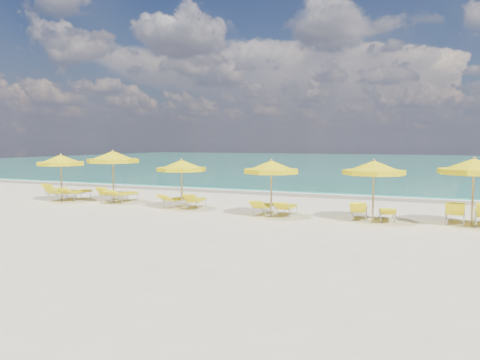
% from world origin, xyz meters
% --- Properties ---
extents(ground_plane, '(120.00, 120.00, 0.00)m').
position_xyz_m(ground_plane, '(0.00, 0.00, 0.00)').
color(ground_plane, beige).
extents(ocean, '(120.00, 80.00, 0.30)m').
position_xyz_m(ocean, '(0.00, 48.00, 0.00)').
color(ocean, '#157A5F').
rests_on(ocean, ground).
extents(wet_sand_band, '(120.00, 2.60, 0.01)m').
position_xyz_m(wet_sand_band, '(0.00, 7.40, 0.00)').
color(wet_sand_band, tan).
rests_on(wet_sand_band, ground).
extents(foam_line, '(120.00, 1.20, 0.03)m').
position_xyz_m(foam_line, '(0.00, 8.20, 0.00)').
color(foam_line, white).
rests_on(foam_line, ground).
extents(whitecap_near, '(14.00, 0.36, 0.05)m').
position_xyz_m(whitecap_near, '(-6.00, 17.00, 0.00)').
color(whitecap_near, white).
rests_on(whitecap_near, ground).
extents(whitecap_far, '(18.00, 0.30, 0.05)m').
position_xyz_m(whitecap_far, '(8.00, 24.00, 0.00)').
color(whitecap_far, white).
rests_on(whitecap_far, ground).
extents(umbrella_1, '(2.95, 2.95, 2.33)m').
position_xyz_m(umbrella_1, '(-8.86, -0.12, 1.99)').
color(umbrella_1, tan).
rests_on(umbrella_1, ground).
extents(umbrella_2, '(3.15, 3.15, 2.53)m').
position_xyz_m(umbrella_2, '(-6.28, 0.59, 2.15)').
color(umbrella_2, tan).
rests_on(umbrella_2, ground).
extents(umbrella_3, '(2.37, 2.37, 2.18)m').
position_xyz_m(umbrella_3, '(-2.08, -0.09, 1.86)').
color(umbrella_3, tan).
rests_on(umbrella_3, ground).
extents(umbrella_4, '(2.41, 2.41, 2.25)m').
position_xyz_m(umbrella_4, '(2.21, -0.55, 1.92)').
color(umbrella_4, tan).
rests_on(umbrella_4, ground).
extents(umbrella_5, '(2.70, 2.70, 2.29)m').
position_xyz_m(umbrella_5, '(6.02, -0.15, 1.95)').
color(umbrella_5, tan).
rests_on(umbrella_5, ground).
extents(umbrella_6, '(2.83, 2.83, 2.41)m').
position_xyz_m(umbrella_6, '(9.29, 0.11, 2.06)').
color(umbrella_6, tan).
rests_on(umbrella_6, ground).
extents(lounger_1_left, '(0.67, 1.84, 0.92)m').
position_xyz_m(lounger_1_left, '(-9.24, 0.25, 0.24)').
color(lounger_1_left, '#A5A8AD').
rests_on(lounger_1_left, ground).
extents(lounger_1_right, '(0.86, 2.11, 0.76)m').
position_xyz_m(lounger_1_right, '(-8.42, 0.45, 0.24)').
color(lounger_1_right, '#A5A8AD').
rests_on(lounger_1_right, ground).
extents(lounger_2_left, '(0.80, 1.73, 0.77)m').
position_xyz_m(lounger_2_left, '(-6.75, 0.96, 0.21)').
color(lounger_2_left, '#A5A8AD').
rests_on(lounger_2_left, ground).
extents(lounger_2_right, '(0.69, 2.01, 0.72)m').
position_xyz_m(lounger_2_right, '(-5.78, 0.74, 0.23)').
color(lounger_2_right, '#A5A8AD').
rests_on(lounger_2_right, ground).
extents(lounger_3_left, '(0.89, 1.85, 0.68)m').
position_xyz_m(lounger_3_left, '(-2.55, 0.27, 0.21)').
color(lounger_3_left, '#A5A8AD').
rests_on(lounger_3_left, ground).
extents(lounger_3_right, '(0.84, 1.76, 0.75)m').
position_xyz_m(lounger_3_right, '(-1.58, 0.29, 0.21)').
color(lounger_3_right, '#A5A8AD').
rests_on(lounger_3_right, ground).
extents(lounger_4_left, '(0.59, 1.71, 0.69)m').
position_xyz_m(lounger_4_left, '(1.78, -0.21, 0.20)').
color(lounger_4_left, '#A5A8AD').
rests_on(lounger_4_left, ground).
extents(lounger_4_right, '(0.60, 1.69, 0.66)m').
position_xyz_m(lounger_4_right, '(2.70, -0.07, 0.20)').
color(lounger_4_right, '#A5A8AD').
rests_on(lounger_4_right, ground).
extents(lounger_5_left, '(0.80, 1.85, 0.79)m').
position_xyz_m(lounger_5_left, '(5.47, 0.12, 0.22)').
color(lounger_5_left, '#A5A8AD').
rests_on(lounger_5_left, ground).
extents(lounger_5_right, '(0.79, 1.73, 0.61)m').
position_xyz_m(lounger_5_right, '(6.48, 0.21, 0.19)').
color(lounger_5_right, '#A5A8AD').
rests_on(lounger_5_right, ground).
extents(lounger_6_left, '(0.72, 1.95, 0.89)m').
position_xyz_m(lounger_6_left, '(8.78, 0.69, 0.24)').
color(lounger_6_left, '#A5A8AD').
rests_on(lounger_6_left, ground).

